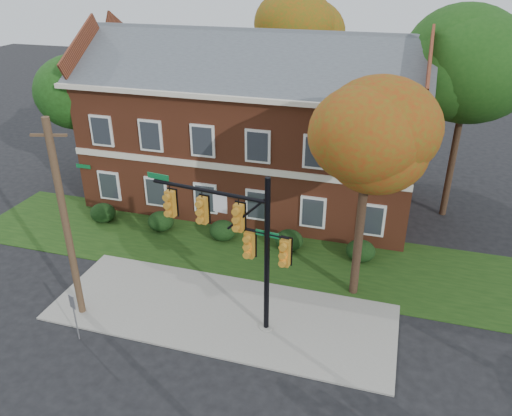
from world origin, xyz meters
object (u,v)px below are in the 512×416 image
(hedge_center, at_px, (223,230))
(sign_post, at_px, (74,310))
(hedge_far_right, at_px, (361,251))
(traffic_signal, at_px, (238,234))
(tree_near_right, at_px, (374,149))
(tree_right_rear, at_px, (477,70))
(tree_far_rear, at_px, (306,30))
(hedge_far_left, at_px, (103,213))
(utility_pole, at_px, (66,223))
(apartment_building, at_px, (252,118))
(hedge_right, at_px, (289,240))
(hedge_left, at_px, (161,221))
(tree_left_rear, at_px, (86,81))

(hedge_center, relative_size, sign_post, 0.69)
(hedge_far_right, relative_size, traffic_signal, 0.22)
(tree_near_right, distance_m, tree_right_rear, 9.94)
(hedge_center, relative_size, tree_far_rear, 0.12)
(tree_near_right, bearing_deg, hedge_far_left, 168.73)
(sign_post, bearing_deg, utility_pole, 138.93)
(apartment_building, height_order, hedge_right, apartment_building)
(hedge_left, height_order, hedge_right, same)
(tree_right_rear, xyz_separation_m, traffic_signal, (-8.44, -12.11, -4.11))
(hedge_right, height_order, utility_pole, utility_pole)
(hedge_far_right, height_order, tree_far_rear, tree_far_rear)
(hedge_far_left, distance_m, utility_pole, 8.87)
(hedge_right, bearing_deg, tree_far_rear, 99.36)
(apartment_building, xyz_separation_m, tree_right_rear, (11.31, 0.86, 3.13))
(hedge_far_left, height_order, tree_left_rear, tree_left_rear)
(traffic_signal, distance_m, utility_pole, 6.48)
(apartment_building, distance_m, tree_far_rear, 8.84)
(hedge_right, height_order, traffic_signal, traffic_signal)
(hedge_center, relative_size, tree_left_rear, 0.16)
(hedge_center, bearing_deg, tree_far_rear, 84.15)
(tree_left_rear, bearing_deg, hedge_far_right, -13.89)
(tree_right_rear, bearing_deg, tree_near_right, -114.58)
(traffic_signal, bearing_deg, hedge_left, 144.06)
(tree_far_rear, xyz_separation_m, utility_pole, (-4.82, -20.37, -4.67))
(tree_far_rear, distance_m, sign_post, 23.39)
(tree_near_right, height_order, sign_post, tree_near_right)
(apartment_building, distance_m, sign_post, 14.66)
(hedge_left, xyz_separation_m, tree_right_rear, (14.81, 6.11, 7.60))
(hedge_right, distance_m, traffic_signal, 6.96)
(hedge_right, bearing_deg, utility_pole, -133.80)
(hedge_far_left, relative_size, traffic_signal, 0.22)
(hedge_left, bearing_deg, apartment_building, 56.33)
(tree_near_right, bearing_deg, hedge_center, 158.58)
(hedge_center, xyz_separation_m, traffic_signal, (2.88, -6.00, 3.48))
(hedge_left, bearing_deg, tree_near_right, -14.81)
(hedge_far_right, bearing_deg, tree_far_rear, 113.37)
(hedge_far_right, distance_m, sign_post, 13.03)
(tree_near_right, distance_m, utility_pole, 11.85)
(hedge_center, xyz_separation_m, sign_post, (-2.67, -8.70, 0.85))
(apartment_building, relative_size, hedge_far_left, 13.43)
(tree_left_rear, bearing_deg, sign_post, -61.19)
(hedge_left, distance_m, tree_right_rear, 17.74)
(apartment_building, xyz_separation_m, hedge_far_right, (7.00, -5.25, -4.46))
(hedge_far_left, bearing_deg, apartment_building, 36.89)
(tree_right_rear, distance_m, sign_post, 21.46)
(hedge_left, bearing_deg, tree_left_rear, 146.41)
(tree_near_right, height_order, tree_far_rear, tree_far_rear)
(hedge_center, xyz_separation_m, hedge_far_right, (7.00, 0.00, 0.00))
(apartment_building, bearing_deg, hedge_center, -90.00)
(hedge_far_right, height_order, utility_pole, utility_pole)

